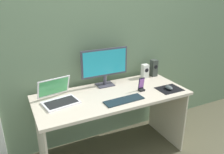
% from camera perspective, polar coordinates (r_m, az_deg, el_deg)
% --- Properties ---
extents(ground_plane, '(8.00, 8.00, 0.00)m').
position_cam_1_polar(ground_plane, '(2.61, -0.01, -19.02)').
color(ground_plane, '#4A4632').
extents(wall_back, '(6.00, 0.04, 2.50)m').
position_cam_1_polar(wall_back, '(2.41, -4.38, 10.75)').
color(wall_back, slate).
rests_on(wall_back, ground_plane).
extents(desk, '(1.52, 0.66, 0.73)m').
position_cam_1_polar(desk, '(2.28, -0.01, -7.65)').
color(desk, beige).
rests_on(desk, ground_plane).
extents(monitor, '(0.52, 0.14, 0.41)m').
position_cam_1_polar(monitor, '(2.33, -1.86, 3.11)').
color(monitor, '#3F3D4A').
rests_on(monitor, desk).
extents(speaker_right, '(0.07, 0.08, 0.20)m').
position_cam_1_polar(speaker_right, '(2.69, 10.66, 2.30)').
color(speaker_right, '#373D38').
rests_on(speaker_right, desk).
extents(speaker_near_monitor, '(0.07, 0.07, 0.16)m').
position_cam_1_polar(speaker_near_monitor, '(2.63, 8.46, 1.53)').
color(speaker_near_monitor, silver).
rests_on(speaker_near_monitor, desk).
extents(laptop, '(0.35, 0.34, 0.21)m').
position_cam_1_polar(laptop, '(2.10, -13.58, -5.07)').
color(laptop, white).
rests_on(laptop, desk).
extents(keyboard_external, '(0.39, 0.14, 0.01)m').
position_cam_1_polar(keyboard_external, '(2.08, 3.12, -5.96)').
color(keyboard_external, '#17252D').
rests_on(keyboard_external, desk).
extents(mousepad, '(0.25, 0.20, 0.00)m').
position_cam_1_polar(mousepad, '(2.39, 14.48, -3.01)').
color(mousepad, black).
rests_on(mousepad, desk).
extents(mouse, '(0.07, 0.10, 0.04)m').
position_cam_1_polar(mouse, '(2.37, 14.39, -2.64)').
color(mouse, '#474F53').
rests_on(mouse, mousepad).
extents(phone_in_dock, '(0.06, 0.05, 0.14)m').
position_cam_1_polar(phone_in_dock, '(2.28, 7.55, -2.34)').
color(phone_in_dock, black).
rests_on(phone_in_dock, desk).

